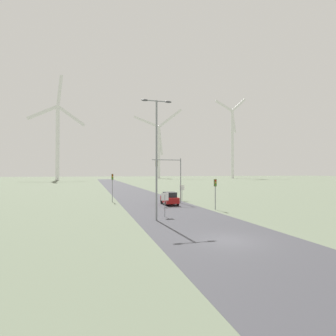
{
  "coord_description": "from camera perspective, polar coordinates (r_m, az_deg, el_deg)",
  "views": [
    {
      "loc": [
        -9.09,
        -16.02,
        4.62
      ],
      "look_at": [
        0.0,
        14.83,
        5.18
      ],
      "focal_mm": 28.0,
      "sensor_mm": 36.0,
      "label": 1
    }
  ],
  "objects": [
    {
      "name": "ground_plane",
      "position": [
        18.99,
        13.21,
        -15.05
      ],
      "size": [
        600.0,
        600.0,
        0.0
      ],
      "primitive_type": "plane",
      "color": "#5B6651"
    },
    {
      "name": "road_surface",
      "position": [
        64.83,
        -8.34,
        -5.06
      ],
      "size": [
        10.0,
        240.0,
        0.01
      ],
      "color": "#38383D",
      "rests_on": "ground"
    },
    {
      "name": "streetlamp",
      "position": [
        25.41,
        -2.51,
        4.69
      ],
      "size": [
        3.04,
        0.32,
        11.66
      ],
      "color": "gray",
      "rests_on": "ground"
    },
    {
      "name": "stop_sign_near",
      "position": [
        27.53,
        -0.7,
        -6.98
      ],
      "size": [
        0.81,
        0.07,
        2.5
      ],
      "color": "gray",
      "rests_on": "ground"
    },
    {
      "name": "stop_sign_far",
      "position": [
        42.98,
        3.07,
        -4.78
      ],
      "size": [
        0.81,
        0.07,
        2.54
      ],
      "color": "gray",
      "rests_on": "ground"
    },
    {
      "name": "traffic_light_post_near_left",
      "position": [
        42.11,
        -12.01,
        -2.89
      ],
      "size": [
        0.28,
        0.34,
        4.39
      ],
      "color": "gray",
      "rests_on": "ground"
    },
    {
      "name": "traffic_light_post_near_right",
      "position": [
        33.04,
        10.26,
        -4.15
      ],
      "size": [
        0.28,
        0.33,
        3.8
      ],
      "color": "gray",
      "rests_on": "ground"
    },
    {
      "name": "traffic_light_mast_overhead",
      "position": [
        39.01,
        0.76,
        -0.78
      ],
      "size": [
        4.48,
        0.35,
        6.75
      ],
      "color": "gray",
      "rests_on": "ground"
    },
    {
      "name": "car_approaching",
      "position": [
        37.69,
        0.35,
        -6.64
      ],
      "size": [
        1.92,
        4.15,
        1.83
      ],
      "color": "maroon",
      "rests_on": "ground"
    },
    {
      "name": "wind_turbine_left",
      "position": [
        168.85,
        -22.89,
        6.77
      ],
      "size": [
        32.87,
        6.3,
        62.67
      ],
      "color": "white",
      "rests_on": "ground"
    },
    {
      "name": "wind_turbine_center",
      "position": [
        209.15,
        -2.01,
        4.94
      ],
      "size": [
        35.84,
        17.65,
        54.98
      ],
      "color": "white",
      "rests_on": "ground"
    },
    {
      "name": "wind_turbine_right",
      "position": [
        216.09,
        13.83,
        6.38
      ],
      "size": [
        30.55,
        6.46,
        65.8
      ],
      "color": "white",
      "rests_on": "ground"
    }
  ]
}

